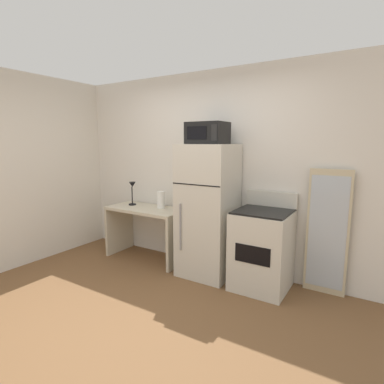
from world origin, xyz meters
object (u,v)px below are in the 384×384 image
Objects in this scene: paper_towel_roll at (161,200)px; desk_lamp at (132,189)px; microwave at (207,133)px; oven_range at (262,249)px; desk at (147,223)px; refrigerator at (208,211)px; leaning_mirror at (327,233)px.

desk_lamp is at bearing -171.74° from paper_towel_roll.
oven_range is at bearing 1.52° from microwave.
refrigerator is at bearing -0.99° from desk.
leaning_mirror is (1.36, 0.27, -1.09)m from microwave.
oven_range is at bearing -0.65° from desk.
desk_lamp is at bearing 173.37° from desk.
paper_towel_roll is at bearing 30.31° from desk.
oven_range is (1.55, -0.12, -0.40)m from paper_towel_roll.
paper_towel_roll is 0.84m from refrigerator.
desk_lamp is 2.09m from oven_range.
desk is 0.56m from desk_lamp.
desk is 2.52× the size of microwave.
leaning_mirror reaches higher than oven_range.
desk_lamp is 0.77× the size of microwave.
desk is at bearing 179.01° from refrigerator.
paper_towel_roll is at bearing 8.26° from desk_lamp.
leaning_mirror is at bearing 5.67° from desk.
leaning_mirror is at bearing 21.58° from oven_range.
desk is 1.73m from oven_range.
microwave is (1.31, -0.07, 0.80)m from desk_lamp.
paper_towel_roll is (0.48, 0.07, -0.12)m from desk_lamp.
leaning_mirror is (0.65, 0.26, 0.23)m from oven_range.
paper_towel_roll is 0.22× the size of oven_range.
desk_lamp reaches higher than desk.
microwave reaches higher than paper_towel_roll.
desk is at bearing -174.33° from leaning_mirror.
desk_lamp is 0.32× the size of oven_range.
refrigerator is 1.39m from leaning_mirror.
desk is 0.83× the size of leaning_mirror.
paper_towel_roll is at bearing 170.28° from microwave.
microwave is at bearing -9.72° from paper_towel_roll.
desk is 0.40m from paper_towel_roll.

